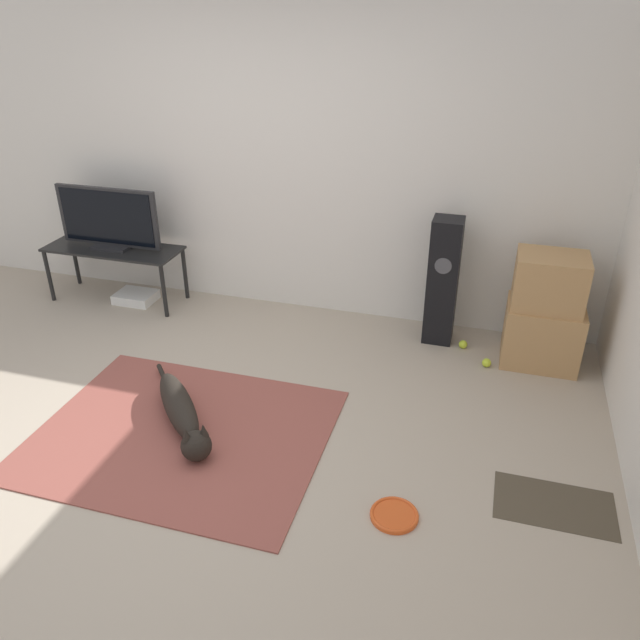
# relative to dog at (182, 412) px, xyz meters

# --- Properties ---
(ground_plane) EXTENTS (12.00, 12.00, 0.00)m
(ground_plane) POSITION_rel_dog_xyz_m (0.07, -0.20, -0.11)
(ground_plane) COLOR #B2A38E
(wall_back) EXTENTS (8.00, 0.06, 2.55)m
(wall_back) POSITION_rel_dog_xyz_m (0.07, 1.90, 1.16)
(wall_back) COLOR silver
(wall_back) RESTS_ON ground_plane
(area_rug) EXTENTS (1.80, 1.45, 0.01)m
(area_rug) POSITION_rel_dog_xyz_m (0.03, -0.07, -0.11)
(area_rug) COLOR #934C42
(area_rug) RESTS_ON ground_plane
(dog) EXTENTS (0.81, 0.90, 0.24)m
(dog) POSITION_rel_dog_xyz_m (0.00, 0.00, 0.00)
(dog) COLOR black
(dog) RESTS_ON area_rug
(frisbee) EXTENTS (0.26, 0.26, 0.03)m
(frisbee) POSITION_rel_dog_xyz_m (1.44, -0.38, -0.10)
(frisbee) COLOR #DB511E
(frisbee) RESTS_ON ground_plane
(cardboard_box_lower) EXTENTS (0.54, 0.42, 0.46)m
(cardboard_box_lower) POSITION_rel_dog_xyz_m (2.19, 1.48, 0.12)
(cardboard_box_lower) COLOR tan
(cardboard_box_lower) RESTS_ON ground_plane
(cardboard_box_upper) EXTENTS (0.49, 0.38, 0.39)m
(cardboard_box_upper) POSITION_rel_dog_xyz_m (2.17, 1.48, 0.54)
(cardboard_box_upper) COLOR tan
(cardboard_box_upper) RESTS_ON cardboard_box_lower
(floor_speaker) EXTENTS (0.23, 0.23, 1.00)m
(floor_speaker) POSITION_rel_dog_xyz_m (1.42, 1.61, 0.39)
(floor_speaker) COLOR black
(floor_speaker) RESTS_ON ground_plane
(tv_stand) EXTENTS (1.19, 0.44, 0.49)m
(tv_stand) POSITION_rel_dog_xyz_m (-1.42, 1.54, 0.32)
(tv_stand) COLOR black
(tv_stand) RESTS_ON ground_plane
(tv) EXTENTS (0.93, 0.20, 0.53)m
(tv) POSITION_rel_dog_xyz_m (-1.42, 1.54, 0.64)
(tv) COLOR #232326
(tv) RESTS_ON tv_stand
(tennis_ball_by_boxes) EXTENTS (0.07, 0.07, 0.07)m
(tennis_ball_by_boxes) POSITION_rel_dog_xyz_m (1.63, 1.52, -0.08)
(tennis_ball_by_boxes) COLOR #C6E033
(tennis_ball_by_boxes) RESTS_ON ground_plane
(tennis_ball_near_speaker) EXTENTS (0.07, 0.07, 0.07)m
(tennis_ball_near_speaker) POSITION_rel_dog_xyz_m (1.82, 1.29, -0.08)
(tennis_ball_near_speaker) COLOR #C6E033
(tennis_ball_near_speaker) RESTS_ON ground_plane
(game_console) EXTENTS (0.34, 0.27, 0.08)m
(game_console) POSITION_rel_dog_xyz_m (-1.26, 1.54, -0.07)
(game_console) COLOR white
(game_console) RESTS_ON ground_plane
(door_mat) EXTENTS (0.64, 0.37, 0.01)m
(door_mat) POSITION_rel_dog_xyz_m (2.26, -0.06, -0.11)
(door_mat) COLOR #4C4233
(door_mat) RESTS_ON ground_plane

